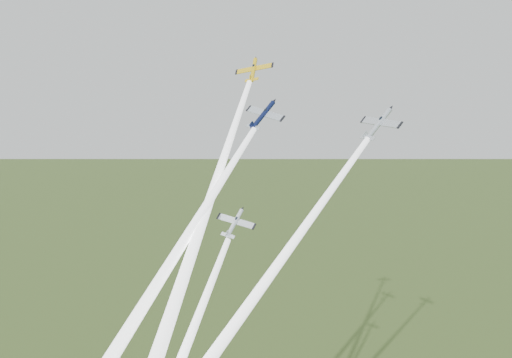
% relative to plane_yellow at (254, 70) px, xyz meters
% --- Properties ---
extents(plane_yellow, '(9.74, 7.95, 7.36)m').
position_rel_plane_yellow_xyz_m(plane_yellow, '(0.00, 0.00, 0.00)').
color(plane_yellow, yellow).
extents(smoke_trail_yellow, '(17.43, 48.10, 49.46)m').
position_rel_plane_yellow_xyz_m(smoke_trail_yellow, '(7.97, -25.01, -26.11)').
color(smoke_trail_yellow, white).
extents(plane_navy, '(9.55, 7.02, 8.07)m').
position_rel_plane_yellow_xyz_m(plane_navy, '(7.96, -7.90, -7.99)').
color(plane_navy, '#0C1338').
extents(smoke_trail_navy, '(5.26, 42.59, 42.32)m').
position_rel_plane_yellow_xyz_m(smoke_trail_navy, '(6.47, -30.52, -30.54)').
color(smoke_trail_navy, white).
extents(plane_silver_right, '(10.61, 9.16, 7.51)m').
position_rel_plane_yellow_xyz_m(plane_silver_right, '(26.72, -1.85, -9.21)').
color(plane_silver_right, '#B3BAC2').
extents(smoke_trail_silver_right, '(17.96, 48.34, 49.82)m').
position_rel_plane_yellow_xyz_m(smoke_trail_silver_right, '(18.47, -26.97, -35.51)').
color(smoke_trail_silver_right, white).
extents(plane_silver_low, '(7.09, 7.01, 6.76)m').
position_rel_plane_yellow_xyz_m(plane_silver_low, '(9.01, -17.12, -25.23)').
color(plane_silver_low, silver).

